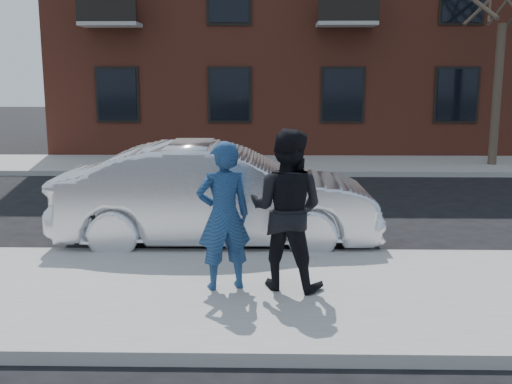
{
  "coord_description": "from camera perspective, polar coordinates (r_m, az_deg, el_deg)",
  "views": [
    {
      "loc": [
        -2.41,
        -7.39,
        2.78
      ],
      "look_at": [
        -2.56,
        0.4,
        1.28
      ],
      "focal_mm": 42.0,
      "sensor_mm": 36.0,
      "label": 1
    }
  ],
  "objects": [
    {
      "name": "near_curb",
      "position": [
        9.65,
        15.62,
        -5.83
      ],
      "size": [
        50.0,
        0.1,
        0.15
      ],
      "primitive_type": "cube",
      "color": "#999691",
      "rests_on": "ground"
    },
    {
      "name": "far_curb",
      "position": [
        17.23,
        9.15,
        1.7
      ],
      "size": [
        50.0,
        0.1,
        0.15
      ],
      "primitive_type": "cube",
      "color": "#999691",
      "rests_on": "ground"
    },
    {
      "name": "far_sidewalk",
      "position": [
        18.99,
        8.41,
        2.56
      ],
      "size": [
        50.0,
        3.5,
        0.15
      ],
      "primitive_type": "cube",
      "color": "gray",
      "rests_on": "ground"
    },
    {
      "name": "silver_sedan",
      "position": [
        9.92,
        -3.66,
        -0.32
      ],
      "size": [
        5.27,
        1.95,
        1.72
      ],
      "primitive_type": "imported",
      "rotation": [
        0.0,
        0.0,
        1.6
      ],
      "color": "silver",
      "rests_on": "ground"
    },
    {
      "name": "man_peacoat",
      "position": [
        7.48,
        2.93,
        -1.67
      ],
      "size": [
        1.17,
        1.03,
        2.02
      ],
      "rotation": [
        0.0,
        0.0,
        2.82
      ],
      "color": "black",
      "rests_on": "near_sidewalk"
    },
    {
      "name": "ground",
      "position": [
        8.26,
        18.26,
        -9.38
      ],
      "size": [
        100.0,
        100.0,
        0.0
      ],
      "primitive_type": "plane",
      "color": "black",
      "rests_on": "ground"
    },
    {
      "name": "man_hoodie",
      "position": [
        7.46,
        -3.1,
        -2.28
      ],
      "size": [
        0.79,
        0.63,
        1.87
      ],
      "rotation": [
        0.0,
        0.0,
        3.45
      ],
      "color": "navy",
      "rests_on": "near_sidewalk"
    },
    {
      "name": "near_sidewalk",
      "position": [
        8.01,
        18.82,
        -9.49
      ],
      "size": [
        50.0,
        3.5,
        0.15
      ],
      "primitive_type": "cube",
      "color": "gray",
      "rests_on": "ground"
    }
  ]
}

